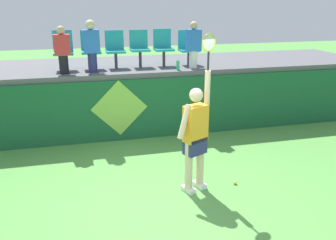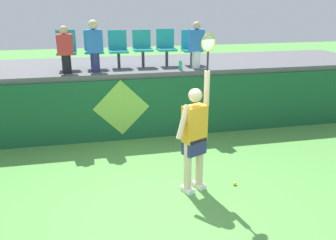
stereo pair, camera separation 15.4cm
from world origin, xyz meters
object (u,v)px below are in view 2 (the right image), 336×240
at_px(tennis_ball, 235,183).
at_px(tennis_player, 195,135).
at_px(stadium_chair_4, 166,46).
at_px(stadium_chair_5, 191,46).
at_px(stadium_chair_2, 118,47).
at_px(stadium_chair_0, 66,48).
at_px(water_bottle, 180,65).
at_px(spectator_0, 65,49).
at_px(stadium_chair_3, 142,46).
at_px(stadium_chair_1, 94,48).
at_px(spectator_1, 196,44).
at_px(spectator_2, 94,45).

bearing_deg(tennis_ball, tennis_player, 178.87).
height_order(stadium_chair_4, stadium_chair_5, stadium_chair_4).
distance_m(tennis_ball, stadium_chair_4, 4.03).
xyz_separation_m(stadium_chair_2, stadium_chair_5, (1.79, 0.00, -0.02)).
bearing_deg(stadium_chair_0, stadium_chair_5, -0.04).
distance_m(water_bottle, spectator_0, 2.58).
height_order(tennis_player, stadium_chair_3, tennis_player).
relative_size(tennis_ball, stadium_chair_2, 0.08).
xyz_separation_m(water_bottle, stadium_chair_1, (-1.92, 0.68, 0.37)).
relative_size(stadium_chair_0, spectator_1, 0.83).
bearing_deg(stadium_chair_1, water_bottle, -19.48).
height_order(tennis_ball, spectator_0, spectator_0).
distance_m(stadium_chair_1, stadium_chair_5, 2.35).
bearing_deg(stadium_chair_1, stadium_chair_5, 0.00).
height_order(stadium_chair_3, stadium_chair_5, stadium_chair_3).
distance_m(water_bottle, stadium_chair_0, 2.65).
height_order(tennis_ball, stadium_chair_4, stadium_chair_4).
distance_m(stadium_chair_2, spectator_0, 1.28).
relative_size(water_bottle, spectator_0, 0.22).
bearing_deg(stadium_chair_4, spectator_0, -168.49).
bearing_deg(stadium_chair_3, stadium_chair_5, 0.16).
bearing_deg(spectator_1, stadium_chair_4, 144.40).
bearing_deg(tennis_ball, stadium_chair_2, 115.18).
xyz_separation_m(tennis_ball, stadium_chair_1, (-2.19, 3.48, 1.97)).
relative_size(stadium_chair_3, spectator_2, 0.76).
bearing_deg(spectator_2, stadium_chair_3, 21.36).
bearing_deg(spectator_0, tennis_ball, -46.81).
bearing_deg(stadium_chair_3, spectator_1, -20.30).
distance_m(stadium_chair_4, spectator_1, 0.78).
height_order(stadium_chair_2, spectator_0, spectator_0).
bearing_deg(stadium_chair_0, stadium_chair_2, -0.15).
xyz_separation_m(tennis_ball, stadium_chair_2, (-1.63, 3.48, 1.97)).
height_order(water_bottle, spectator_2, spectator_2).
bearing_deg(stadium_chair_0, spectator_1, -8.68).
bearing_deg(water_bottle, stadium_chair_1, 160.52).
bearing_deg(stadium_chair_2, spectator_2, -141.29).
bearing_deg(spectator_0, spectator_2, 2.67).
bearing_deg(tennis_player, spectator_2, 115.64).
distance_m(tennis_ball, stadium_chair_5, 3.99).
bearing_deg(stadium_chair_0, water_bottle, -15.01).
bearing_deg(stadium_chair_4, stadium_chair_5, 0.09).
distance_m(stadium_chair_2, stadium_chair_3, 0.58).
distance_m(stadium_chair_1, spectator_2, 0.46).
height_order(water_bottle, stadium_chair_1, stadium_chair_1).
height_order(stadium_chair_3, spectator_2, spectator_2).
bearing_deg(spectator_1, spectator_2, 179.94).
bearing_deg(stadium_chair_1, tennis_player, -67.33).
height_order(water_bottle, stadium_chair_3, stadium_chair_3).
height_order(stadium_chair_3, spectator_1, spectator_1).
xyz_separation_m(stadium_chair_5, spectator_1, (0.00, -0.45, 0.10)).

